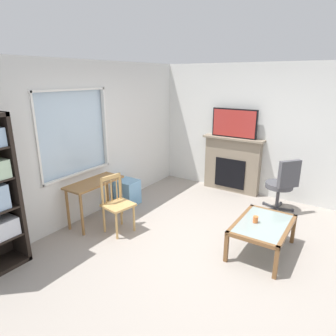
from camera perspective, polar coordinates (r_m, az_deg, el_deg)
ground at (r=4.41m, az=6.69°, el=-15.34°), size 5.94×5.48×0.02m
wall_back_with_window at (r=5.25m, az=-14.97°, el=4.86°), size 4.94×0.15×2.61m
wall_right at (r=6.19m, az=17.92°, el=6.66°), size 0.12×4.68×2.61m
desk_under_window at (r=5.02m, az=-13.92°, el=-3.84°), size 0.98×0.43×0.72m
wooden_chair at (r=4.70m, az=-9.82°, el=-6.78°), size 0.48×0.46×0.90m
plastic_drawer_unit at (r=5.74m, az=-7.82°, el=-4.60°), size 0.35×0.40×0.47m
fireplace at (r=6.38m, az=12.19°, el=0.69°), size 0.26×1.27×1.16m
tv at (r=6.17m, az=12.64°, el=8.40°), size 0.06×0.93×0.58m
office_chair at (r=5.61m, az=21.20°, el=-2.70°), size 0.62×0.61×1.00m
coffee_table at (r=4.34m, az=17.79°, el=-10.75°), size 1.03×0.69×0.44m
sippy_cup at (r=4.28m, az=16.49°, el=-9.47°), size 0.07×0.07×0.09m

